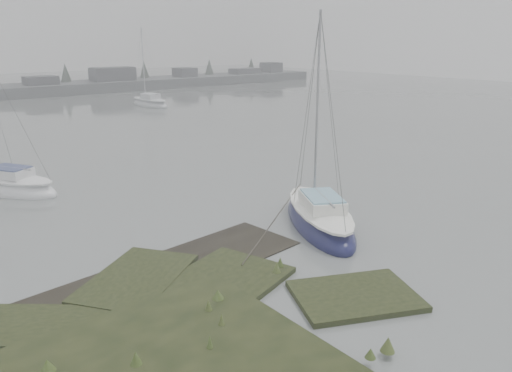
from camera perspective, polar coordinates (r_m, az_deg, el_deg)
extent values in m
plane|color=slate|center=(40.75, -24.22, 4.75)|extent=(160.00, 160.00, 0.00)
cube|color=#4C4F51|center=(79.72, -12.23, 11.37)|extent=(60.00, 8.00, 1.60)
cube|color=#424247|center=(72.87, -23.33, 10.59)|extent=(4.00, 3.00, 2.20)
cube|color=#424247|center=(76.19, -16.03, 11.79)|extent=(6.00, 3.00, 3.00)
cube|color=#424247|center=(81.67, -8.12, 12.36)|extent=(3.00, 3.00, 2.50)
cube|color=#424247|center=(88.46, -1.28, 12.66)|extent=(5.00, 3.00, 2.00)
cube|color=#424247|center=(92.22, 1.74, 13.07)|extent=(3.00, 3.00, 2.80)
cone|color=#384238|center=(75.90, -20.90, 11.64)|extent=(2.00, 2.00, 3.50)
cone|color=#384238|center=(80.49, -12.63, 12.53)|extent=(2.00, 2.00, 3.50)
cone|color=#384238|center=(86.52, -5.35, 13.11)|extent=(2.00, 2.00, 3.50)
cone|color=#384238|center=(91.82, -0.55, 13.37)|extent=(2.00, 2.00, 3.50)
ellipsoid|color=#0F113C|center=(20.44, 7.23, -4.25)|extent=(4.91, 6.61, 1.55)
ellipsoid|color=white|center=(20.23, 7.29, -2.60)|extent=(4.15, 5.68, 0.44)
cube|color=white|center=(19.86, 7.57, -1.81)|extent=(2.25, 2.58, 0.46)
cube|color=#7FB2C7|center=(19.78, 7.59, -1.11)|extent=(2.09, 2.37, 0.07)
cylinder|color=#939399|center=(20.08, 7.01, 8.92)|extent=(0.10, 0.10, 7.30)
cylinder|color=#939399|center=(19.62, 7.75, -1.27)|extent=(1.30, 2.28, 0.08)
ellipsoid|color=white|center=(27.62, -26.44, -0.38)|extent=(4.61, 6.04, 1.42)
ellipsoid|color=white|center=(27.47, -26.59, 0.76)|extent=(3.90, 5.19, 0.40)
cube|color=white|center=(27.21, -26.32, 1.42)|extent=(2.10, 2.37, 0.42)
cube|color=#151F51|center=(27.16, -26.38, 1.90)|extent=(1.94, 2.18, 0.07)
cylinder|color=#939399|center=(27.03, -26.14, 1.87)|extent=(1.24, 2.07, 0.08)
ellipsoid|color=#A3A8AD|center=(57.76, -12.05, 9.04)|extent=(2.52, 6.57, 1.57)
ellipsoid|color=silver|center=(57.69, -12.09, 9.65)|extent=(2.04, 5.71, 0.44)
cube|color=silver|center=(57.41, -11.97, 10.02)|extent=(1.52, 2.29, 0.46)
cube|color=#B2B5BE|center=(57.38, -11.98, 10.27)|extent=(1.41, 2.10, 0.07)
cylinder|color=#939399|center=(58.08, -12.76, 13.63)|extent=(0.10, 0.10, 7.37)
cylinder|color=#939399|center=(57.22, -11.89, 10.26)|extent=(0.24, 2.58, 0.08)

